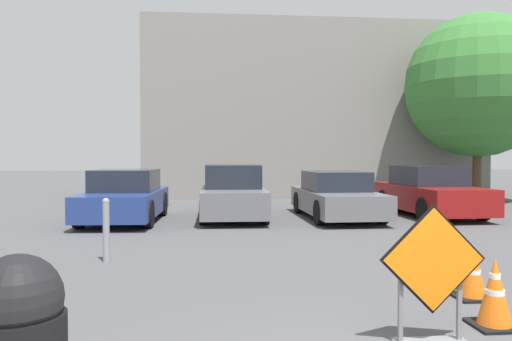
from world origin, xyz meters
The scene contains 14 objects.
ground_plane centered at (0.00, 10.00, 0.00)m, with size 96.00×96.00×0.00m, color #4C4C4F.
road_closed_sign centered at (0.52, 1.25, 0.69)m, with size 1.02×0.20×1.31m.
traffic_cone_nearest centered at (1.37, 1.64, 0.35)m, with size 0.47×0.47×0.72m.
traffic_cone_second centered at (1.69, 2.64, 0.31)m, with size 0.45×0.45×0.65m.
traffic_cone_third centered at (1.98, 3.72, 0.32)m, with size 0.41×0.41×0.67m.
traffic_cone_fourth centered at (2.24, 4.55, 0.29)m, with size 0.47×0.47×0.61m.
traffic_cone_fifth centered at (2.60, 5.61, 0.35)m, with size 0.52×0.52×0.73m.
parked_car_nearest centered at (-3.78, 10.43, 0.65)m, with size 2.01×4.19×1.39m.
parked_car_second centered at (-0.87, 10.88, 0.69)m, with size 1.86×4.29×1.51m.
parked_car_third centered at (2.05, 10.62, 0.62)m, with size 1.89×4.47×1.32m.
parked_car_fourth centered at (4.97, 11.03, 0.68)m, with size 1.95×4.59×1.46m.
bollard_nearest centered at (-3.25, 5.23, 0.56)m, with size 0.12×0.12×1.07m.
building_facade_backdrop centered at (3.10, 19.47, 3.73)m, with size 14.68×5.00×7.47m.
street_tree_behind_lot centered at (8.74, 15.06, 4.45)m, with size 5.46×5.46×7.18m.
Camera 1 is at (-1.57, -3.19, 1.77)m, focal length 35.00 mm.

